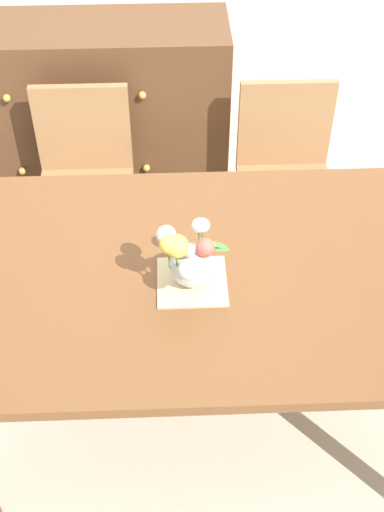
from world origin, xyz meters
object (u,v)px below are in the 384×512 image
chair_left (85,174)px  chair_right (285,169)px  dining_table (194,288)px  dresser (85,122)px  flower_vase (189,258)px

chair_left → chair_right: bearing=-180.0°
chair_right → dining_table: bearing=62.8°
chair_left → dresser: bearing=-85.7°
dining_table → chair_right: (0.45, 0.87, -0.17)m
dining_table → flower_vase: flower_vase is taller
chair_left → dining_table: bearing=117.2°
chair_left → dresser: size_ratio=0.64×
chair_right → dresser: 1.04m
dining_table → flower_vase: size_ratio=6.61×
chair_left → flower_vase: bearing=114.6°
chair_left → dresser: (-0.03, 0.46, -0.02)m
flower_vase → chair_right: bearing=63.7°
chair_right → flower_vase: (-0.47, -0.94, 0.37)m
chair_right → dresser: (-0.93, 0.46, -0.02)m
dining_table → chair_left: (-0.45, 0.87, -0.17)m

